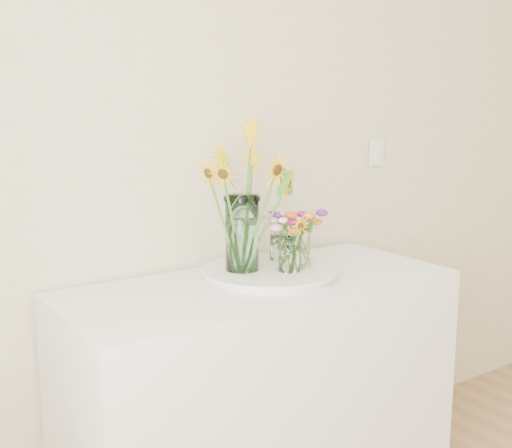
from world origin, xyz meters
name	(u,v)px	position (x,y,z in m)	size (l,w,h in m)	color
counter	(261,401)	(-0.38, 1.93, 0.45)	(1.40, 0.60, 0.90)	white
tray	(270,273)	(-0.32, 1.97, 0.91)	(0.47, 0.47, 0.03)	white
mason_jar	(242,233)	(-0.41, 2.00, 1.06)	(0.12, 0.12, 0.28)	#9FCFC4
sunflower_bouquet	(242,196)	(-0.41, 2.00, 1.20)	(0.62, 0.62, 0.54)	#FFC705
small_vase_a	(289,254)	(-0.28, 1.90, 0.99)	(0.08, 0.08, 0.13)	white
wildflower_posy_a	(290,242)	(-0.28, 1.90, 1.04)	(0.20, 0.20, 0.22)	orange
small_vase_b	(298,250)	(-0.21, 1.94, 0.99)	(0.09, 0.09, 0.13)	white
wildflower_posy_b	(298,238)	(-0.21, 1.94, 1.03)	(0.23, 0.23, 0.22)	orange
small_vase_c	(277,248)	(-0.21, 2.06, 0.98)	(0.06, 0.06, 0.10)	white
wildflower_posy_c	(277,236)	(-0.21, 2.06, 1.02)	(0.18, 0.18, 0.19)	orange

